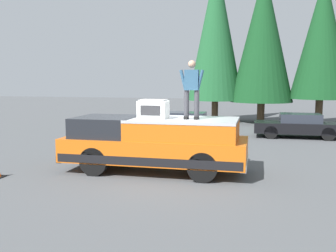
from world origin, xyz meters
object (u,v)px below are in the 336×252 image
(pickup_truck, at_px, (155,143))
(parked_car_black, at_px, (298,126))
(person_on_truck_bed, at_px, (192,88))
(compressor_unit, at_px, (153,109))
(parked_car_silver, at_px, (185,124))

(pickup_truck, relative_size, parked_car_black, 1.35)
(parked_car_black, bearing_deg, person_on_truck_bed, 155.63)
(compressor_unit, bearing_deg, parked_car_silver, 4.18)
(parked_car_black, bearing_deg, compressor_unit, 149.79)
(person_on_truck_bed, bearing_deg, parked_car_silver, 12.23)
(parked_car_black, relative_size, parked_car_silver, 1.00)
(parked_car_silver, bearing_deg, parked_car_black, -85.23)
(pickup_truck, relative_size, compressor_unit, 6.60)
(person_on_truck_bed, relative_size, parked_car_black, 0.41)
(pickup_truck, bearing_deg, person_on_truck_bed, -95.21)
(pickup_truck, xyz_separation_m, person_on_truck_bed, (-0.10, -1.14, 1.68))
(person_on_truck_bed, xyz_separation_m, parked_car_black, (8.35, -3.78, -1.97))
(parked_car_black, bearing_deg, pickup_truck, 149.17)
(compressor_unit, relative_size, parked_car_silver, 0.20)
(pickup_truck, distance_m, compressor_unit, 1.07)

